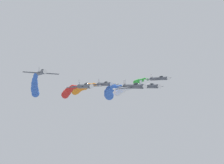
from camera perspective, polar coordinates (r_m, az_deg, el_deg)
name	(u,v)px	position (r m, az deg, el deg)	size (l,w,h in m)	color
airplane_lead	(133,86)	(64.93, 4.39, -0.89)	(9.54, 10.35, 2.60)	#474C56
smoke_trail_lead	(109,93)	(88.15, -0.57, -2.24)	(8.21, 24.05, 5.22)	blue
airplane_left_inner	(149,86)	(76.46, 7.58, -0.87)	(9.57, 10.35, 2.34)	#474C56
smoke_trail_left_inner	(121,90)	(94.57, 1.92, -1.72)	(3.99, 19.71, 4.16)	white
airplane_right_inner	(84,86)	(70.12, -5.75, -0.86)	(9.57, 10.35, 2.34)	#474C56
smoke_trail_right_inner	(68,92)	(88.08, -9.17, -2.07)	(2.68, 16.98, 4.50)	red
airplane_left_outer	(104,84)	(81.90, -1.64, -0.44)	(9.57, 10.35, 2.34)	#474C56
smoke_trail_left_outer	(80,89)	(103.06, -6.72, -1.49)	(3.21, 22.55, 4.52)	orange
airplane_right_outer	(159,79)	(90.16, 9.62, 0.72)	(9.55, 10.35, 2.48)	#474C56
smoke_trail_right_outer	(138,82)	(103.96, 5.48, 0.09)	(3.21, 12.85, 2.62)	green
airplane_trailing	(41,73)	(74.94, -14.38, 1.91)	(9.57, 10.35, 2.34)	#474C56
smoke_trail_trailing	(35,87)	(98.85, -15.64, -1.09)	(4.69, 24.22, 8.14)	blue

